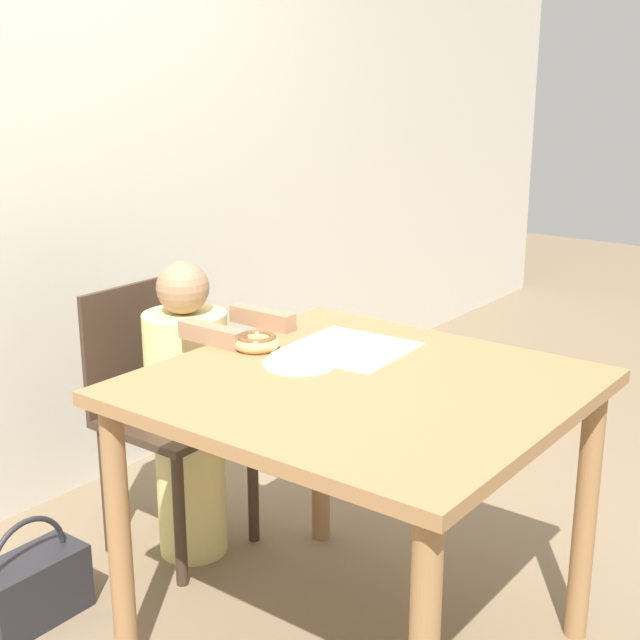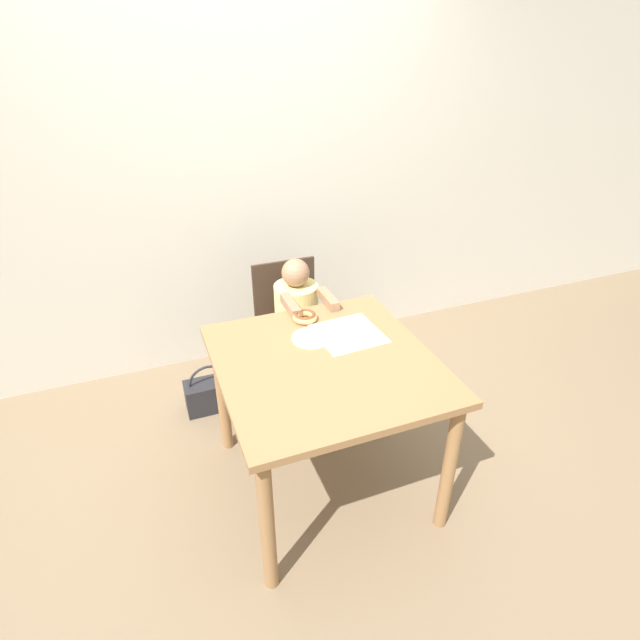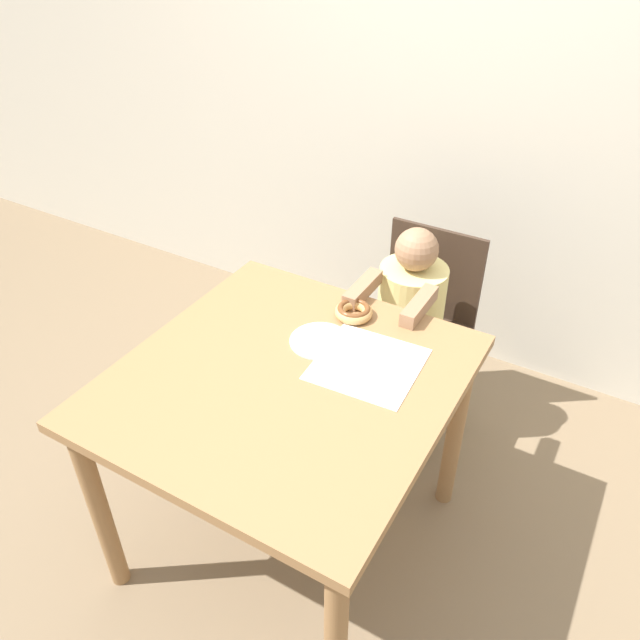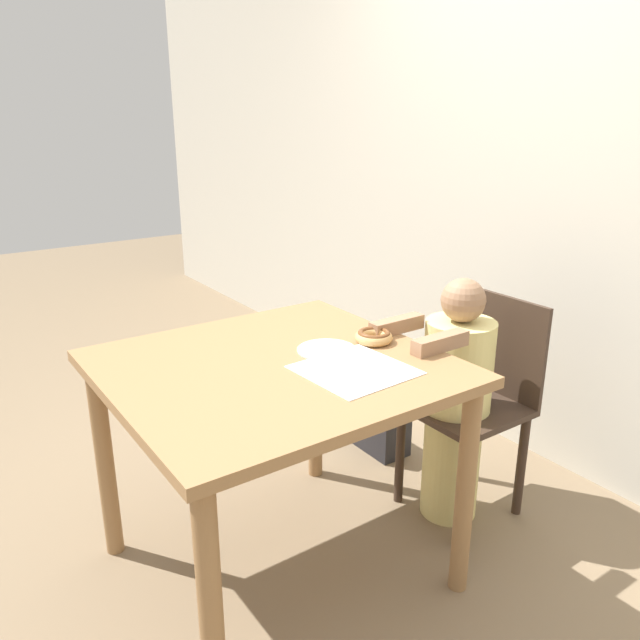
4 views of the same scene
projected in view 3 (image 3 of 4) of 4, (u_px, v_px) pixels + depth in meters
name	position (u px, v px, depth m)	size (l,w,h in m)	color
ground_plane	(292.00, 535.00, 2.27)	(12.00, 12.00, 0.00)	#7A664C
wall_back	(467.00, 90.00, 2.52)	(8.00, 0.05, 2.50)	beige
dining_table	(287.00, 403.00, 1.89)	(0.95, 0.99, 0.77)	olive
chair	(418.00, 329.00, 2.55)	(0.39, 0.39, 0.85)	#38281E
child_figure	(407.00, 339.00, 2.45)	(0.27, 0.45, 0.95)	#E0D17F
donut	(354.00, 311.00, 2.06)	(0.13, 0.13, 0.04)	tan
napkin	(368.00, 364.00, 1.87)	(0.32, 0.32, 0.00)	white
handbag	(303.00, 355.00, 2.96)	(0.30, 0.16, 0.31)	#232328
plate	(320.00, 341.00, 1.96)	(0.19, 0.19, 0.01)	silver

